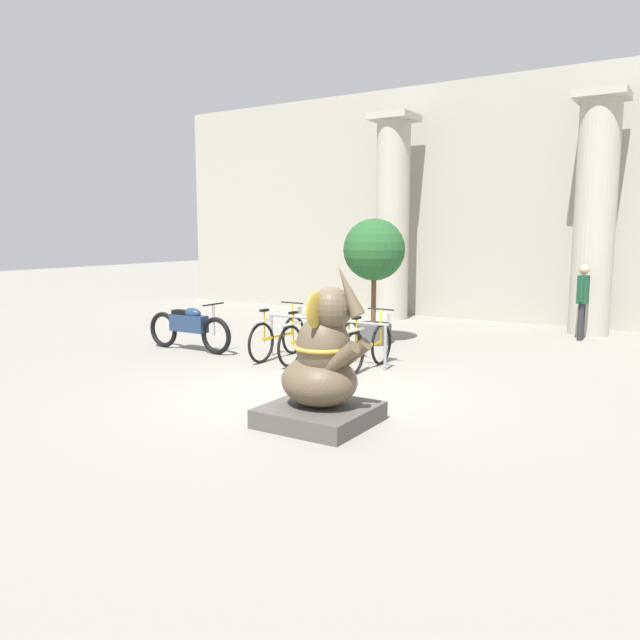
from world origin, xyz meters
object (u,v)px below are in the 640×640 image
(bicycle_0, at_px, (279,335))
(bicycle_1, at_px, (307,338))
(motorcycle, at_px, (189,327))
(potted_tree, at_px, (374,259))
(person_pedestrian, at_px, (583,295))
(bicycle_2, at_px, (337,342))
(elephant_statue, at_px, (322,371))
(bicycle_3, at_px, (369,345))

(bicycle_0, bearing_deg, bicycle_1, 0.60)
(motorcycle, bearing_deg, potted_tree, 45.28)
(bicycle_0, xyz_separation_m, bicycle_1, (0.60, 0.01, 0.00))
(motorcycle, height_order, potted_tree, potted_tree)
(bicycle_1, xyz_separation_m, motorcycle, (-2.45, -0.36, 0.05))
(person_pedestrian, bearing_deg, bicycle_2, -121.64)
(elephant_statue, relative_size, potted_tree, 0.76)
(bicycle_3, bearing_deg, bicycle_2, -178.16)
(motorcycle, xyz_separation_m, person_pedestrian, (6.07, 5.25, 0.48))
(bicycle_2, relative_size, person_pedestrian, 1.07)
(bicycle_3, height_order, elephant_statue, elephant_statue)
(bicycle_0, height_order, bicycle_2, same)
(elephant_statue, bearing_deg, bicycle_0, 133.36)
(bicycle_0, xyz_separation_m, motorcycle, (-1.85, -0.35, 0.05))
(bicycle_3, bearing_deg, bicycle_0, -179.64)
(elephant_statue, bearing_deg, motorcycle, 151.01)
(motorcycle, bearing_deg, bicycle_1, 8.30)
(bicycle_2, distance_m, elephant_statue, 3.26)
(bicycle_1, distance_m, person_pedestrian, 6.11)
(elephant_statue, height_order, potted_tree, potted_tree)
(person_pedestrian, bearing_deg, elephant_statue, -100.97)
(bicycle_2, height_order, motorcycle, bicycle_2)
(motorcycle, distance_m, potted_tree, 3.86)
(person_pedestrian, distance_m, potted_tree, 4.46)
(bicycle_2, relative_size, elephant_statue, 0.88)
(bicycle_1, height_order, bicycle_2, same)
(bicycle_0, distance_m, bicycle_3, 1.80)
(potted_tree, bearing_deg, person_pedestrian, 37.15)
(bicycle_0, relative_size, potted_tree, 0.67)
(bicycle_1, distance_m, potted_tree, 2.60)
(bicycle_0, xyz_separation_m, potted_tree, (0.73, 2.25, 1.30))
(motorcycle, bearing_deg, bicycle_0, 10.76)
(bicycle_0, height_order, elephant_statue, elephant_statue)
(bicycle_0, distance_m, potted_tree, 2.70)
(bicycle_1, distance_m, elephant_statue, 3.59)
(bicycle_0, relative_size, person_pedestrian, 1.07)
(bicycle_3, distance_m, elephant_statue, 3.04)
(bicycle_1, xyz_separation_m, elephant_statue, (2.12, -2.89, 0.23))
(bicycle_3, relative_size, motorcycle, 0.82)
(elephant_statue, xyz_separation_m, person_pedestrian, (1.51, 7.78, 0.30))
(potted_tree, bearing_deg, bicycle_3, -64.28)
(bicycle_1, xyz_separation_m, person_pedestrian, (3.63, 4.89, 0.53))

